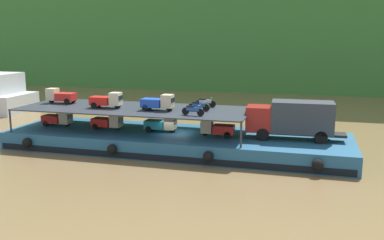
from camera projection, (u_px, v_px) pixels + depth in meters
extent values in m
plane|color=brown|center=(175.00, 150.00, 36.77)|extent=(400.00, 400.00, 0.00)
cube|color=#23567A|center=(175.00, 141.00, 36.62)|extent=(29.44, 7.96, 1.50)
cube|color=black|center=(160.00, 158.00, 32.91)|extent=(28.85, 0.06, 0.50)
sphere|color=black|center=(27.00, 143.00, 35.70)|extent=(0.80, 0.80, 0.80)
sphere|color=black|center=(112.00, 149.00, 33.64)|extent=(0.80, 0.80, 0.80)
sphere|color=black|center=(208.00, 156.00, 31.58)|extent=(0.80, 0.80, 0.80)
sphere|color=black|center=(318.00, 165.00, 29.52)|extent=(0.80, 0.80, 0.80)
cube|color=maroon|center=(259.00, 118.00, 34.48)|extent=(2.08, 2.25, 2.00)
cube|color=#192833|center=(247.00, 114.00, 34.64)|extent=(0.13, 1.84, 0.60)
cube|color=#33383D|center=(302.00, 117.00, 33.65)|extent=(4.88, 2.47, 2.50)
cube|color=black|center=(302.00, 133.00, 33.90)|extent=(6.84, 1.62, 0.20)
cylinder|color=black|center=(264.00, 129.00, 35.56)|extent=(1.01, 0.32, 1.00)
cylinder|color=black|center=(263.00, 134.00, 33.63)|extent=(1.01, 0.32, 1.00)
cylinder|color=black|center=(319.00, 132.00, 34.55)|extent=(1.01, 0.32, 1.00)
cylinder|color=black|center=(321.00, 137.00, 32.62)|extent=(1.01, 0.32, 1.00)
cylinder|color=#2D333D|center=(253.00, 118.00, 37.96)|extent=(0.16, 0.16, 2.00)
cylinder|color=#2D333D|center=(241.00, 135.00, 31.34)|extent=(0.16, 0.16, 2.00)
cylinder|color=#2D333D|center=(56.00, 108.00, 43.23)|extent=(0.16, 0.16, 2.00)
cylinder|color=#2D333D|center=(10.00, 121.00, 36.60)|extent=(0.16, 0.16, 2.00)
cube|color=#2D333D|center=(134.00, 109.00, 37.10)|extent=(20.24, 7.16, 0.10)
cube|color=red|center=(53.00, 119.00, 39.38)|extent=(1.71, 1.22, 0.70)
cube|color=beige|center=(66.00, 118.00, 38.96)|extent=(0.91, 1.01, 1.10)
cube|color=#19232D|center=(70.00, 117.00, 38.81)|extent=(0.05, 0.85, 0.38)
cylinder|color=black|center=(67.00, 123.00, 39.02)|extent=(0.56, 0.15, 0.56)
cylinder|color=black|center=(46.00, 123.00, 39.05)|extent=(0.56, 0.15, 0.56)
cylinder|color=black|center=(52.00, 121.00, 40.05)|extent=(0.56, 0.15, 0.56)
cube|color=red|center=(102.00, 122.00, 37.95)|extent=(1.75, 1.27, 0.70)
cube|color=beige|center=(116.00, 121.00, 37.50)|extent=(0.94, 1.03, 1.10)
cube|color=#19232D|center=(121.00, 120.00, 37.33)|extent=(0.07, 0.85, 0.38)
cylinder|color=black|center=(118.00, 127.00, 37.56)|extent=(0.57, 0.16, 0.56)
cylinder|color=black|center=(95.00, 127.00, 37.64)|extent=(0.57, 0.16, 0.56)
cylinder|color=black|center=(101.00, 124.00, 38.63)|extent=(0.57, 0.16, 0.56)
cube|color=teal|center=(155.00, 124.00, 36.94)|extent=(1.70, 1.20, 0.70)
cube|color=#C6B793|center=(170.00, 123.00, 36.53)|extent=(0.90, 1.00, 1.10)
cube|color=#19232D|center=(176.00, 122.00, 36.39)|extent=(0.04, 0.85, 0.38)
cylinder|color=black|center=(172.00, 129.00, 36.60)|extent=(0.56, 0.14, 0.56)
cylinder|color=black|center=(149.00, 129.00, 36.61)|extent=(0.56, 0.14, 0.56)
cylinder|color=black|center=(153.00, 127.00, 37.61)|extent=(0.56, 0.14, 0.56)
cube|color=red|center=(224.00, 129.00, 34.89)|extent=(1.72, 1.22, 0.70)
cube|color=#C6B793|center=(207.00, 126.00, 35.20)|extent=(0.91, 1.01, 1.10)
cube|color=#19232D|center=(202.00, 124.00, 35.30)|extent=(0.05, 0.85, 0.38)
cylinder|color=black|center=(205.00, 132.00, 35.35)|extent=(0.56, 0.15, 0.56)
cylinder|color=black|center=(230.00, 132.00, 35.37)|extent=(0.56, 0.15, 0.56)
cylinder|color=black|center=(227.00, 135.00, 34.36)|extent=(0.56, 0.15, 0.56)
cube|color=red|center=(66.00, 97.00, 39.51)|extent=(1.72, 1.23, 0.70)
cube|color=beige|center=(53.00, 94.00, 39.81)|extent=(0.92, 1.02, 1.10)
cube|color=#19232D|center=(48.00, 93.00, 39.91)|extent=(0.06, 0.85, 0.38)
cylinder|color=black|center=(52.00, 100.00, 39.96)|extent=(0.56, 0.15, 0.56)
cylinder|color=black|center=(73.00, 100.00, 39.99)|extent=(0.56, 0.15, 0.56)
cylinder|color=black|center=(67.00, 101.00, 38.98)|extent=(0.56, 0.15, 0.56)
cube|color=red|center=(101.00, 101.00, 37.10)|extent=(1.76, 1.29, 0.70)
cube|color=beige|center=(116.00, 99.00, 36.77)|extent=(0.95, 1.05, 1.10)
cube|color=#19232D|center=(121.00, 98.00, 36.65)|extent=(0.09, 0.85, 0.38)
cylinder|color=black|center=(117.00, 105.00, 36.84)|extent=(0.57, 0.17, 0.56)
cylinder|color=black|center=(94.00, 105.00, 36.74)|extent=(0.57, 0.17, 0.56)
cylinder|color=black|center=(99.00, 103.00, 37.76)|extent=(0.57, 0.17, 0.56)
cube|color=#1E47B7|center=(152.00, 103.00, 35.85)|extent=(1.71, 1.21, 0.70)
cube|color=beige|center=(168.00, 101.00, 35.44)|extent=(0.91, 1.01, 1.10)
cube|color=#19232D|center=(173.00, 100.00, 35.29)|extent=(0.05, 0.85, 0.38)
cylinder|color=black|center=(169.00, 108.00, 35.51)|extent=(0.56, 0.14, 0.56)
cylinder|color=black|center=(145.00, 108.00, 35.53)|extent=(0.56, 0.14, 0.56)
cylinder|color=black|center=(150.00, 106.00, 36.53)|extent=(0.56, 0.14, 0.56)
cylinder|color=black|center=(201.00, 112.00, 33.18)|extent=(0.61, 0.19, 0.60)
cylinder|color=black|center=(185.00, 111.00, 33.69)|extent=(0.61, 0.19, 0.60)
cube|color=#1E4C99|center=(193.00, 109.00, 33.39)|extent=(1.12, 0.36, 0.28)
cube|color=black|center=(190.00, 107.00, 33.46)|extent=(0.62, 0.29, 0.12)
cylinder|color=#B2B2B7|center=(199.00, 105.00, 33.11)|extent=(0.12, 0.55, 0.04)
cylinder|color=black|center=(206.00, 108.00, 35.31)|extent=(0.60, 0.11, 0.60)
cylinder|color=black|center=(191.00, 107.00, 35.67)|extent=(0.60, 0.11, 0.60)
cube|color=#1E4C99|center=(199.00, 105.00, 35.45)|extent=(1.10, 0.21, 0.28)
cube|color=black|center=(196.00, 103.00, 35.48)|extent=(0.60, 0.21, 0.12)
cylinder|color=#B2B2B7|center=(205.00, 101.00, 35.23)|extent=(0.05, 0.55, 0.04)
cylinder|color=black|center=(212.00, 104.00, 37.33)|extent=(0.60, 0.11, 0.60)
cylinder|color=black|center=(198.00, 103.00, 37.69)|extent=(0.60, 0.11, 0.60)
cube|color=#B7B7BC|center=(205.00, 101.00, 37.47)|extent=(1.10, 0.22, 0.28)
cube|color=black|center=(203.00, 99.00, 37.50)|extent=(0.60, 0.21, 0.12)
cylinder|color=#B2B2B7|center=(211.00, 98.00, 37.25)|extent=(0.05, 0.55, 0.04)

